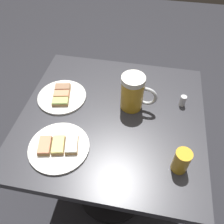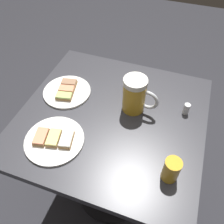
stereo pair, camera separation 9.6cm
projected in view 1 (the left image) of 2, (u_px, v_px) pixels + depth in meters
The scene contains 7 objects.
ground_plane at pixel (112, 189), 1.55m from camera, with size 6.00×6.00×0.00m, color #28282D.
cafe_table at pixel (112, 138), 1.10m from camera, with size 0.74×0.76×0.76m.
plate_near at pixel (62, 96), 1.04m from camera, with size 0.22×0.22×0.03m.
plate_far at pixel (59, 147), 0.86m from camera, with size 0.23×0.23×0.03m.
beer_mug at pixel (133, 93), 0.95m from camera, with size 0.10×0.15×0.16m.
beer_glass_small at pixel (181, 161), 0.78m from camera, with size 0.06×0.06×0.09m, color gold.
salt_shaker at pixel (183, 101), 1.00m from camera, with size 0.03×0.03×0.05m, color silver.
Camera 1 is at (-0.62, -0.12, 1.50)m, focal length 37.28 mm.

